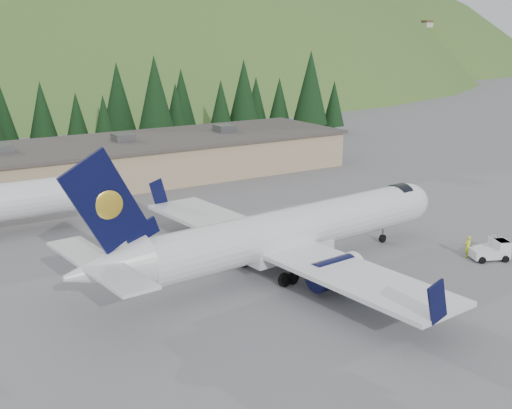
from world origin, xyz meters
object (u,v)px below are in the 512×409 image
object	(u,v)px
baggage_tug_b	(493,251)
terminal_building	(87,164)
airliner	(286,233)
baggage_tug_a	(491,247)
ramp_worker	(468,246)

from	to	relation	value
baggage_tug_b	terminal_building	xyz separation A→B (m)	(-20.36, 45.49, 1.87)
airliner	baggage_tug_a	size ratio (longest dim) A/B	12.45
airliner	baggage_tug_b	size ratio (longest dim) A/B	10.17
airliner	terminal_building	distance (m)	38.30
baggage_tug_b	ramp_worker	world-z (taller)	ramp_worker
airliner	baggage_tug_b	world-z (taller)	airliner
terminal_building	ramp_worker	size ratio (longest dim) A/B	37.25
terminal_building	ramp_worker	bearing A→B (deg)	-66.53
baggage_tug_a	ramp_worker	size ratio (longest dim) A/B	1.50
airliner	baggage_tug_a	bearing A→B (deg)	-25.52
airliner	terminal_building	size ratio (longest dim) A/B	0.50
terminal_building	ramp_worker	distance (m)	47.90
airliner	baggage_tug_b	distance (m)	18.14
terminal_building	baggage_tug_a	bearing A→B (deg)	-64.39
airliner	terminal_building	world-z (taller)	airliner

